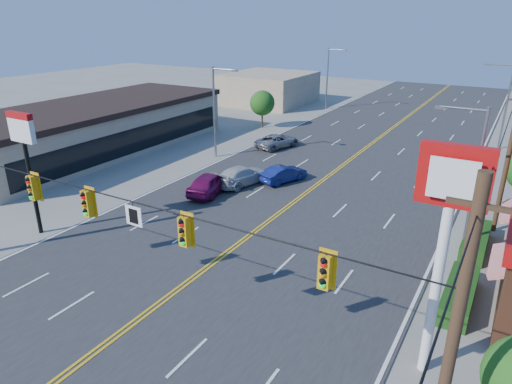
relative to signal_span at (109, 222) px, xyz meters
The scene contains 17 objects.
ground 4.89m from the signal_span, ahead, with size 160.00×160.00×0.00m, color gray.
road 20.58m from the signal_span, 89.66° to the left, with size 20.00×120.00×0.06m, color #2D2D30.
signal_span is the anchor object (origin of this frame).
kfc_pylon 11.87m from the signal_span, 19.78° to the left, with size 2.20×0.36×8.50m.
strip_mall 28.46m from the signal_span, 140.56° to the left, with size 10.40×26.40×4.40m.
pizza_hut_sign 11.60m from the signal_span, 159.81° to the left, with size 1.90×0.30×6.85m.
streetlight_se 17.76m from the signal_span, 52.06° to the left, with size 2.55×0.25×8.00m.
streetlight_ne 39.54m from the signal_span, 73.98° to the left, with size 2.55×0.25×8.00m.
streetlight_sw 24.46m from the signal_span, 115.88° to the left, with size 2.55×0.25×8.00m.
streetlight_nw 49.17m from the signal_span, 102.54° to the left, with size 2.55×0.25×8.00m.
utility_pole_near 21.82m from the signal_span, 55.61° to the left, with size 0.28×0.28×8.40m, color #47301E.
tree_west 36.42m from the signal_span, 110.75° to the left, with size 2.80×2.80×4.20m.
bld_west_far 52.03m from the signal_span, 112.50° to the left, with size 11.00×12.00×4.20m, color tan.
car_magenta 15.92m from the signal_span, 112.52° to the left, with size 1.82×4.52×1.54m, color #700C47.
car_blue 19.66m from the signal_span, 97.19° to the left, with size 1.35×3.86×1.27m, color navy.
car_white 18.15m from the signal_span, 106.04° to the left, with size 1.95×4.81×1.39m, color #BABABA.
car_silver 28.66m from the signal_span, 105.09° to the left, with size 2.15×4.66×1.30m, color #9D9DA2.
Camera 1 is at (12.46, -10.52, 12.16)m, focal length 32.00 mm.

